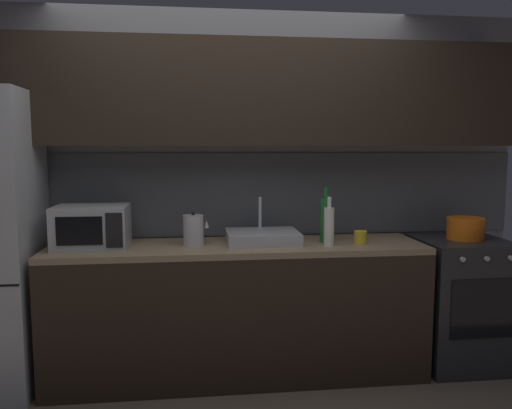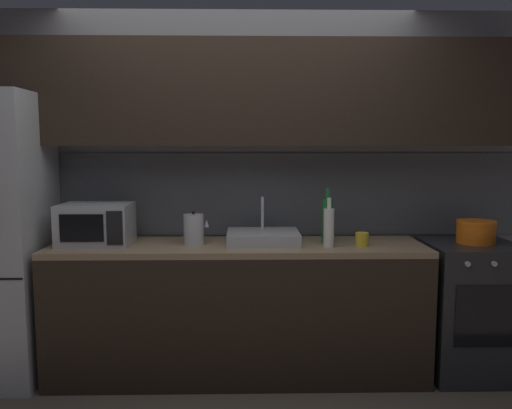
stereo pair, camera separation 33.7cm
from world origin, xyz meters
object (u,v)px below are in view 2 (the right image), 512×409
object	(u,v)px
microwave	(96,224)
wine_bottle_white	(329,227)
oven_range	(469,308)
mug_yellow	(362,239)
kettle	(194,229)
wine_bottle_green	(327,220)
cooking_pot	(476,232)

from	to	relation	value
microwave	wine_bottle_white	distance (m)	1.53
oven_range	mug_yellow	size ratio (longest dim) A/B	10.30
mug_yellow	oven_range	bearing A→B (deg)	6.02
microwave	wine_bottle_white	bearing A→B (deg)	-4.82
microwave	kettle	distance (m)	0.65
oven_range	wine_bottle_green	xyz separation A→B (m)	(-0.98, 0.02, 0.61)
microwave	wine_bottle_green	bearing A→B (deg)	-0.14
kettle	mug_yellow	world-z (taller)	kettle
oven_range	cooking_pot	bearing A→B (deg)	4.09
microwave	mug_yellow	size ratio (longest dim) A/B	5.27
oven_range	wine_bottle_white	world-z (taller)	wine_bottle_white
wine_bottle_green	cooking_pot	world-z (taller)	wine_bottle_green
cooking_pot	wine_bottle_white	bearing A→B (deg)	-173.75
microwave	kettle	world-z (taller)	microwave
microwave	mug_yellow	xyz separation A→B (m)	(1.75, -0.10, -0.09)
kettle	oven_range	bearing A→B (deg)	0.03
kettle	wine_bottle_green	world-z (taller)	wine_bottle_green
kettle	mug_yellow	bearing A→B (deg)	-4.14
wine_bottle_white	oven_range	bearing A→B (deg)	6.29
wine_bottle_white	wine_bottle_green	bearing A→B (deg)	85.45
wine_bottle_green	wine_bottle_white	distance (m)	0.13
wine_bottle_white	mug_yellow	size ratio (longest dim) A/B	3.67
oven_range	microwave	bearing A→B (deg)	179.55
wine_bottle_green	wine_bottle_white	xyz separation A→B (m)	(-0.01, -0.13, -0.03)
kettle	cooking_pot	size ratio (longest dim) A/B	0.89
wine_bottle_white	cooking_pot	distance (m)	1.02
microwave	oven_range	bearing A→B (deg)	-0.45
oven_range	cooking_pot	world-z (taller)	cooking_pot
mug_yellow	cooking_pot	xyz separation A→B (m)	(0.79, 0.08, 0.03)
wine_bottle_white	mug_yellow	bearing A→B (deg)	7.23
cooking_pot	microwave	bearing A→B (deg)	179.59
kettle	microwave	bearing A→B (deg)	178.17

